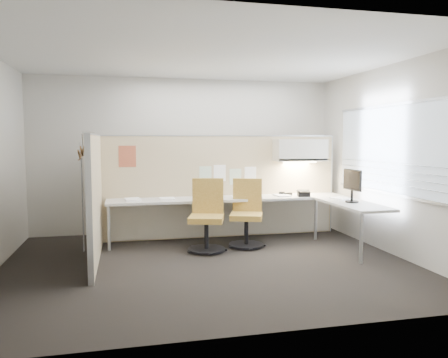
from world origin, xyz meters
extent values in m
cube|color=black|center=(0.00, 0.00, -0.01)|extent=(5.50, 4.50, 0.01)
cube|color=white|center=(0.00, 0.00, 2.80)|extent=(5.50, 4.50, 0.01)
cube|color=beige|center=(0.00, 2.25, 1.40)|extent=(5.50, 0.02, 2.80)
cube|color=beige|center=(0.00, -2.25, 1.40)|extent=(5.50, 0.02, 2.80)
cube|color=beige|center=(2.75, 0.00, 1.40)|extent=(0.02, 4.50, 2.80)
cube|color=#A8B9C3|center=(2.73, 0.00, 1.55)|extent=(0.01, 2.80, 1.30)
cube|color=#C9B98B|center=(0.55, 1.60, 0.88)|extent=(4.10, 0.06, 1.75)
cube|color=#C9B98B|center=(-1.50, 0.50, 0.88)|extent=(0.06, 2.20, 1.75)
cube|color=beige|center=(0.60, 1.27, 0.71)|extent=(4.00, 0.60, 0.04)
cube|color=beige|center=(2.30, 0.23, 0.71)|extent=(0.60, 1.47, 0.04)
cube|color=beige|center=(0.60, 1.54, 0.34)|extent=(3.90, 0.02, 0.64)
cylinder|color=#A5A8AA|center=(-1.35, 1.02, 0.34)|extent=(0.05, 0.05, 0.69)
cylinder|color=#A5A8AA|center=(2.05, -0.45, 0.34)|extent=(0.05, 0.05, 0.69)
cylinder|color=#A5A8AA|center=(2.05, 1.02, 0.34)|extent=(0.05, 0.05, 0.69)
cube|color=beige|center=(1.90, 1.39, 1.51)|extent=(0.90, 0.36, 0.38)
cube|color=#FFEABF|center=(1.90, 1.39, 1.30)|extent=(0.60, 0.06, 0.02)
cube|color=#8CBF8C|center=(0.25, 1.57, 1.10)|extent=(0.21, 0.00, 0.28)
cube|color=white|center=(0.50, 1.57, 1.12)|extent=(0.21, 0.00, 0.28)
cube|color=#8CBF8C|center=(0.78, 1.57, 1.05)|extent=(0.21, 0.00, 0.28)
cube|color=white|center=(1.05, 1.57, 1.08)|extent=(0.21, 0.00, 0.28)
cube|color=#8CBF8C|center=(0.40, 1.57, 0.88)|extent=(0.28, 0.00, 0.18)
cube|color=white|center=(0.90, 1.57, 0.86)|extent=(0.21, 0.00, 0.14)
cube|color=#F9501F|center=(-1.05, 1.57, 1.42)|extent=(0.28, 0.00, 0.35)
cylinder|color=black|center=(0.09, 0.64, 0.03)|extent=(0.57, 0.57, 0.03)
cylinder|color=black|center=(0.09, 0.64, 0.25)|extent=(0.07, 0.07, 0.44)
cube|color=gold|center=(0.09, 0.64, 0.50)|extent=(0.63, 0.63, 0.09)
cube|color=gold|center=(0.16, 0.87, 0.82)|extent=(0.48, 0.20, 0.55)
cylinder|color=black|center=(0.76, 0.78, 0.03)|extent=(0.56, 0.56, 0.03)
cylinder|color=black|center=(0.76, 0.78, 0.25)|extent=(0.06, 0.06, 0.43)
cube|color=gold|center=(0.76, 0.78, 0.49)|extent=(0.63, 0.63, 0.09)
cube|color=gold|center=(0.84, 1.00, 0.80)|extent=(0.46, 0.22, 0.53)
cylinder|color=black|center=(2.30, 0.28, 0.75)|extent=(0.20, 0.20, 0.02)
cylinder|color=black|center=(2.30, 0.28, 0.83)|extent=(0.04, 0.04, 0.18)
cube|color=black|center=(2.30, 0.28, 1.08)|extent=(0.04, 0.48, 0.32)
cube|color=black|center=(2.30, 0.28, 1.08)|extent=(0.02, 0.44, 0.28)
cube|color=black|center=(1.86, 1.12, 0.78)|extent=(0.24, 0.23, 0.12)
cylinder|color=black|center=(1.77, 1.14, 0.81)|extent=(0.07, 0.17, 0.04)
cube|color=black|center=(1.66, 1.30, 0.76)|extent=(0.15, 0.07, 0.05)
cube|color=black|center=(1.56, 1.35, 0.76)|extent=(0.11, 0.09, 0.06)
cube|color=silver|center=(-1.50, -0.43, 1.77)|extent=(0.14, 0.02, 0.02)
cylinder|color=silver|center=(-1.57, -0.43, 1.69)|extent=(0.02, 0.02, 0.14)
cube|color=#AD7F4C|center=(-1.57, -0.43, 1.56)|extent=(0.02, 0.44, 0.12)
cube|color=#AD7F4C|center=(-1.60, -0.40, 1.52)|extent=(0.02, 0.44, 0.12)
cube|color=#AEACB7|center=(-1.58, -0.48, 0.93)|extent=(0.01, 0.07, 1.09)
cube|color=white|center=(-0.98, 1.26, 0.75)|extent=(0.26, 0.33, 0.03)
cube|color=white|center=(-0.43, 1.28, 0.74)|extent=(0.23, 0.30, 0.02)
cube|color=white|center=(0.29, 1.24, 0.75)|extent=(0.27, 0.33, 0.05)
cube|color=white|center=(0.75, 1.24, 0.74)|extent=(0.27, 0.33, 0.01)
cube|color=white|center=(1.52, 1.26, 0.74)|extent=(0.25, 0.32, 0.02)
cube|color=white|center=(2.32, 0.66, 0.74)|extent=(0.30, 0.35, 0.02)
camera|label=1|loc=(-1.09, -5.76, 1.69)|focal=35.00mm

